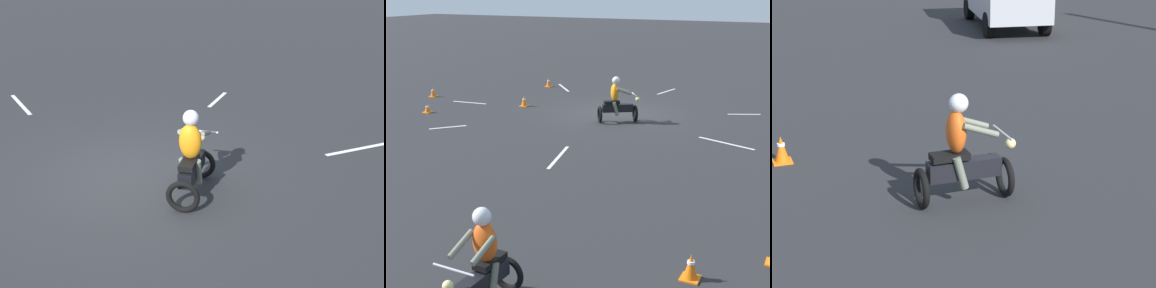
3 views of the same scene
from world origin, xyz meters
TOP-DOWN VIEW (x-y plane):
  - motorcycle_rider_background at (-3.06, 13.16)m, footprint 0.70×1.52m
  - traffic_cone_mid_center at (-5.64, 10.93)m, footprint 0.32×0.32m

SIDE VIEW (x-z plane):
  - traffic_cone_mid_center at x=-5.64m, z-range -0.01..0.46m
  - motorcycle_rider_background at x=-3.06m, z-range -0.10..1.56m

